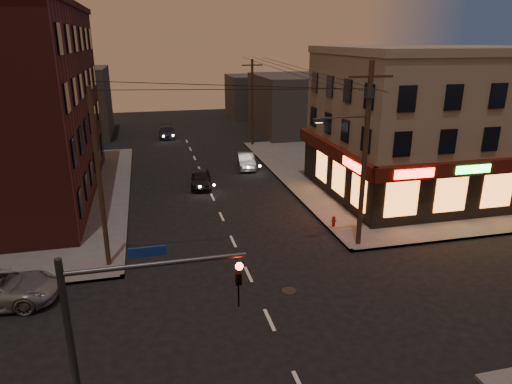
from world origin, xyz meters
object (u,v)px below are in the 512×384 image
object	(u,v)px
sedan_near	(201,179)
sedan_far	(167,132)
sedan_mid	(246,161)
fire_hydrant	(334,221)

from	to	relation	value
sedan_near	sedan_far	size ratio (longest dim) A/B	0.88
sedan_far	sedan_mid	bearing A→B (deg)	-66.13
sedan_far	fire_hydrant	world-z (taller)	sedan_far
sedan_mid	fire_hydrant	size ratio (longest dim) A/B	6.07
sedan_near	fire_hydrant	distance (m)	12.42
sedan_near	fire_hydrant	world-z (taller)	sedan_near
sedan_mid	sedan_far	world-z (taller)	sedan_mid
sedan_far	sedan_near	bearing A→B (deg)	-83.84
sedan_near	sedan_far	bearing A→B (deg)	101.25
sedan_mid	fire_hydrant	bearing A→B (deg)	-74.72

